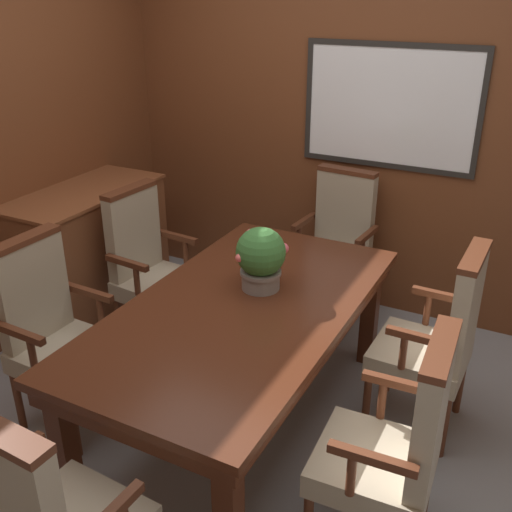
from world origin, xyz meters
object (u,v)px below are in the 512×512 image
(dining_table, at_px, (242,320))
(sideboard_cabinet, at_px, (91,257))
(chair_left_far, at_px, (149,264))
(chair_right_near, at_px, (396,445))
(potted_plant, at_px, (261,257))
(chair_left_near, at_px, (53,329))
(chair_head_far, at_px, (337,241))
(chair_right_far, at_px, (438,337))

(dining_table, distance_m, sideboard_cabinet, 1.53)
(chair_left_far, relative_size, sideboard_cabinet, 0.95)
(chair_right_near, relative_size, potted_plant, 3.12)
(dining_table, xyz_separation_m, chair_left_near, (-0.88, -0.40, -0.08))
(chair_left_near, xyz_separation_m, chair_head_far, (0.89, 1.73, 0.00))
(chair_left_near, relative_size, chair_head_far, 1.00)
(chair_right_far, bearing_deg, chair_left_far, -89.74)
(chair_right_near, xyz_separation_m, chair_left_far, (-1.82, 0.87, 0.00))
(chair_head_far, xyz_separation_m, chair_right_near, (0.90, -1.75, 0.00))
(dining_table, relative_size, chair_right_far, 1.86)
(chair_right_far, distance_m, chair_head_far, 1.26)
(chair_right_near, height_order, potted_plant, potted_plant)
(chair_left_near, xyz_separation_m, chair_right_far, (1.77, 0.83, 0.00))
(chair_left_near, relative_size, chair_left_far, 1.00)
(dining_table, distance_m, chair_left_near, 0.97)
(sideboard_cabinet, bearing_deg, potted_plant, -11.55)
(dining_table, bearing_deg, chair_left_far, 153.97)
(chair_head_far, bearing_deg, chair_right_near, -57.97)
(chair_left_near, height_order, chair_right_far, same)
(chair_right_far, distance_m, chair_left_far, 1.80)
(dining_table, distance_m, potted_plant, 0.33)
(chair_head_far, bearing_deg, sideboard_cabinet, -145.09)
(chair_right_near, distance_m, sideboard_cabinet, 2.52)
(chair_left_far, height_order, potted_plant, potted_plant)
(chair_right_far, height_order, chair_head_far, same)
(dining_table, xyz_separation_m, potted_plant, (0.00, 0.20, 0.26))
(chair_right_near, relative_size, chair_left_far, 1.00)
(chair_right_far, xyz_separation_m, chair_head_far, (-0.88, 0.91, 0.00))
(dining_table, bearing_deg, chair_right_far, 25.58)
(chair_left_far, bearing_deg, chair_right_near, -110.81)
(dining_table, distance_m, chair_right_far, 0.98)
(dining_table, bearing_deg, chair_right_near, -25.06)
(potted_plant, bearing_deg, dining_table, -90.52)
(chair_right_far, bearing_deg, chair_right_near, 2.51)
(potted_plant, height_order, sideboard_cabinet, potted_plant)
(chair_left_near, height_order, chair_right_near, same)
(chair_head_far, distance_m, chair_right_near, 1.97)
(chair_head_far, relative_size, potted_plant, 3.12)
(chair_right_near, height_order, sideboard_cabinet, chair_right_near)
(chair_right_far, height_order, potted_plant, potted_plant)
(chair_left_near, relative_size, chair_right_far, 1.00)
(potted_plant, distance_m, sideboard_cabinet, 1.53)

